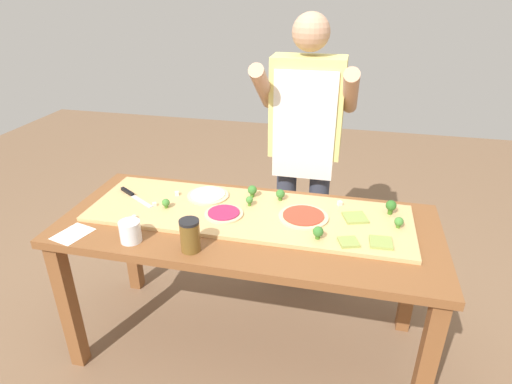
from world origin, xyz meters
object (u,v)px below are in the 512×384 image
at_px(broccoli_floret_center_left, 252,190).
at_px(broccoli_floret_back_right, 399,222).
at_px(pizza_whole_beet_magenta, 224,214).
at_px(cheese_crumble_a, 155,204).
at_px(broccoli_floret_center_right, 166,203).
at_px(broccoli_floret_back_mid, 318,232).
at_px(pizza_whole_white_garlic, 208,195).
at_px(flour_cup, 130,233).
at_px(prep_table, 248,240).
at_px(broccoli_floret_back_left, 249,200).
at_px(pizza_whole_tomato_red, 303,216).
at_px(pizza_slice_near_left, 355,218).
at_px(broccoli_floret_front_mid, 391,206).
at_px(cheese_crumble_d, 177,193).
at_px(broccoli_floret_front_right, 280,194).
at_px(recipe_note, 73,234).
at_px(sauce_jar, 190,235).
at_px(cook_center, 305,138).
at_px(chefs_knife, 132,195).
at_px(pizza_slice_near_right, 381,242).
at_px(cheese_crumble_b, 340,203).
at_px(pizza_slice_center, 348,242).
at_px(cheese_crumble_c, 134,217).

bearing_deg(broccoli_floret_center_left, broccoli_floret_back_right, -11.68).
bearing_deg(broccoli_floret_back_right, pizza_whole_beet_magenta, -175.29).
bearing_deg(cheese_crumble_a, broccoli_floret_center_right, -6.09).
bearing_deg(broccoli_floret_back_mid, pizza_whole_white_garlic, 155.07).
xyz_separation_m(pizza_whole_white_garlic, flour_cup, (-0.20, -0.45, 0.02)).
xyz_separation_m(prep_table, pizza_whole_beet_magenta, (-0.12, 0.01, 0.13)).
xyz_separation_m(pizza_whole_beet_magenta, broccoli_floret_back_left, (0.10, 0.12, 0.02)).
height_order(pizza_whole_tomato_red, pizza_whole_white_garlic, same).
bearing_deg(pizza_slice_near_left, broccoli_floret_center_right, -173.63).
relative_size(pizza_whole_beet_magenta, flour_cup, 1.94).
relative_size(broccoli_floret_front_mid, cheese_crumble_d, 3.59).
bearing_deg(pizza_whole_tomato_red, broccoli_floret_back_mid, -63.38).
relative_size(broccoli_floret_front_right, recipe_note, 0.36).
bearing_deg(pizza_slice_near_left, pizza_whole_white_garlic, 175.20).
bearing_deg(broccoli_floret_front_right, sauce_jar, -120.26).
height_order(pizza_slice_near_left, broccoli_floret_back_right, broccoli_floret_back_right).
relative_size(prep_table, broccoli_floret_back_right, 33.99).
xyz_separation_m(broccoli_floret_front_right, cook_center, (0.07, 0.41, 0.17)).
bearing_deg(chefs_knife, cheese_crumble_a, -25.10).
bearing_deg(broccoli_floret_back_mid, broccoli_floret_back_left, 147.87).
bearing_deg(pizza_whole_white_garlic, broccoli_floret_back_left, -12.04).
bearing_deg(prep_table, broccoli_floret_back_mid, -16.64).
distance_m(broccoli_floret_front_mid, broccoli_floret_front_right, 0.54).
relative_size(pizza_slice_near_left, broccoli_floret_back_mid, 1.76).
distance_m(chefs_knife, broccoli_floret_back_left, 0.63).
bearing_deg(pizza_whole_tomato_red, pizza_slice_near_right, -22.63).
relative_size(pizza_slice_near_left, cheese_crumble_b, 4.91).
bearing_deg(broccoli_floret_back_mid, pizza_whole_tomato_red, 116.62).
bearing_deg(pizza_whole_beet_magenta, broccoli_floret_front_mid, 13.78).
xyz_separation_m(cheese_crumble_b, cook_center, (-0.23, 0.40, 0.19)).
bearing_deg(broccoli_floret_back_mid, sauce_jar, -160.72).
bearing_deg(sauce_jar, broccoli_floret_front_mid, 29.95).
bearing_deg(broccoli_floret_back_left, pizza_slice_near_right, -18.14).
bearing_deg(prep_table, sauce_jar, -122.20).
distance_m(chefs_knife, pizza_slice_center, 1.14).
bearing_deg(flour_cup, broccoli_floret_back_right, 16.93).
relative_size(pizza_whole_beet_magenta, broccoli_floret_back_right, 3.54).
distance_m(chefs_knife, broccoli_floret_back_right, 1.34).
xyz_separation_m(broccoli_floret_center_right, sauce_jar, (0.24, -0.29, 0.03)).
bearing_deg(broccoli_floret_back_mid, cheese_crumble_d, 161.46).
bearing_deg(sauce_jar, flour_cup, 178.33).
height_order(prep_table, flour_cup, flour_cup).
bearing_deg(cheese_crumble_c, pizza_slice_center, 0.93).
distance_m(pizza_whole_beet_magenta, cheese_crumble_c, 0.42).
bearing_deg(broccoli_floret_back_right, cheese_crumble_a, -177.23).
relative_size(pizza_slice_near_right, broccoli_floret_back_mid, 1.62).
xyz_separation_m(pizza_whole_white_garlic, pizza_slice_near_right, (0.87, -0.26, -0.00)).
bearing_deg(cheese_crumble_b, prep_table, -150.69).
height_order(cheese_crumble_a, cheese_crumble_d, cheese_crumble_d).
height_order(cheese_crumble_a, cheese_crumble_c, same).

